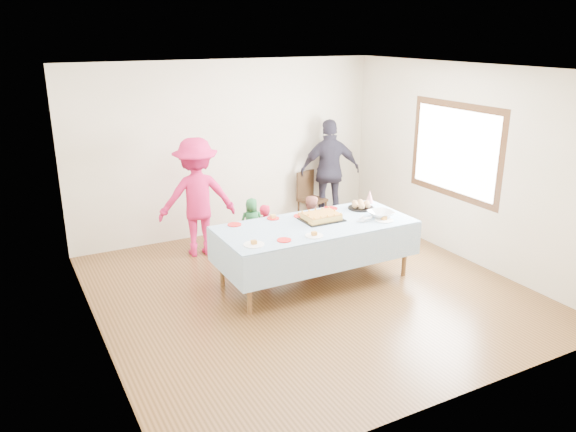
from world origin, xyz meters
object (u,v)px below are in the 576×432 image
(dining_chair, at_px, (309,194))
(adult_left, at_px, (197,197))
(birthday_cake, at_px, (322,217))
(party_table, at_px, (316,228))

(dining_chair, distance_m, adult_left, 2.19)
(birthday_cake, bearing_deg, dining_chair, 63.95)
(birthday_cake, relative_size, adult_left, 0.30)
(birthday_cake, distance_m, adult_left, 1.90)
(birthday_cake, height_order, dining_chair, dining_chair)
(birthday_cake, relative_size, dining_chair, 0.59)
(party_table, distance_m, dining_chair, 2.36)
(dining_chair, bearing_deg, birthday_cake, -130.92)
(party_table, relative_size, birthday_cake, 4.85)
(birthday_cake, xyz_separation_m, adult_left, (-1.15, 1.51, 0.03))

